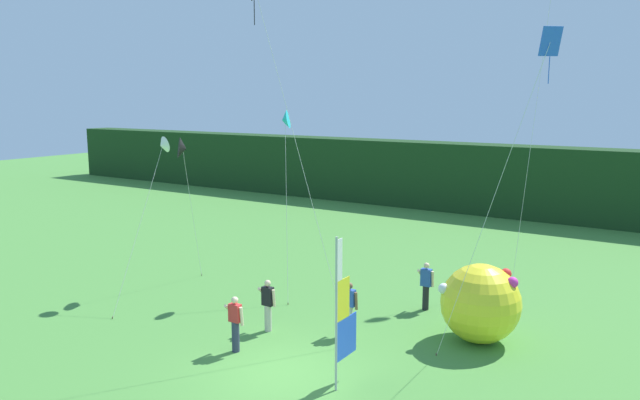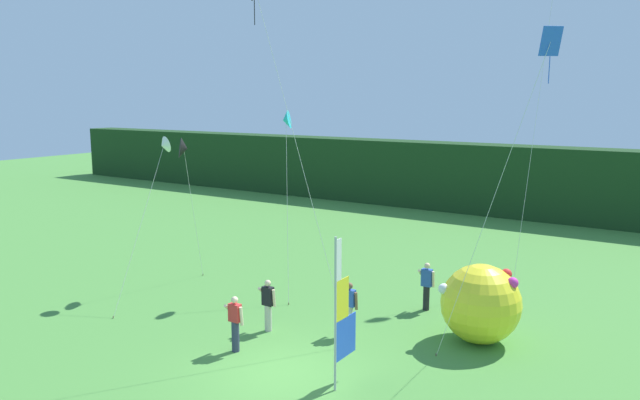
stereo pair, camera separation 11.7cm
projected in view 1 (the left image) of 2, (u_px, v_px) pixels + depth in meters
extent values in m
plane|color=#478438|center=(283.00, 372.00, 16.26)|extent=(120.00, 120.00, 0.00)
cube|color=#193819|center=(529.00, 182.00, 36.90)|extent=(80.00, 2.40, 4.33)
cylinder|color=#B7B7BC|center=(336.00, 315.00, 14.96)|extent=(0.06, 0.06, 3.93)
cube|color=blue|center=(347.00, 337.00, 15.51)|extent=(0.02, 0.97, 1.05)
cube|color=yellow|center=(343.00, 299.00, 15.18)|extent=(0.02, 0.60, 1.05)
cube|color=white|center=(340.00, 260.00, 14.85)|extent=(0.02, 0.23, 1.05)
cylinder|color=#B7B2A3|center=(268.00, 318.00, 19.09)|extent=(0.22, 0.22, 0.84)
cube|color=black|center=(268.00, 296.00, 18.97)|extent=(0.36, 0.20, 0.59)
sphere|color=beige|center=(268.00, 283.00, 18.90)|extent=(0.20, 0.20, 0.20)
cylinder|color=beige|center=(263.00, 292.00, 19.14)|extent=(0.09, 0.48, 0.42)
cylinder|color=beige|center=(274.00, 298.00, 18.86)|extent=(0.09, 0.14, 0.56)
cylinder|color=#2D334C|center=(236.00, 337.00, 17.54)|extent=(0.22, 0.22, 0.90)
cube|color=red|center=(235.00, 313.00, 17.42)|extent=(0.36, 0.20, 0.52)
sphere|color=beige|center=(235.00, 300.00, 17.36)|extent=(0.20, 0.20, 0.20)
cylinder|color=beige|center=(230.00, 310.00, 17.59)|extent=(0.09, 0.48, 0.42)
cylinder|color=beige|center=(242.00, 316.00, 17.31)|extent=(0.09, 0.14, 0.56)
cylinder|color=#B7B2A3|center=(349.00, 320.00, 18.78)|extent=(0.22, 0.22, 0.92)
cube|color=#284CA8|center=(349.00, 298.00, 18.66)|extent=(0.36, 0.20, 0.52)
sphere|color=brown|center=(350.00, 286.00, 18.60)|extent=(0.20, 0.20, 0.20)
cylinder|color=brown|center=(344.00, 295.00, 18.83)|extent=(0.09, 0.48, 0.42)
cylinder|color=brown|center=(356.00, 301.00, 18.55)|extent=(0.09, 0.14, 0.56)
cylinder|color=black|center=(426.00, 298.00, 21.01)|extent=(0.22, 0.22, 0.85)
cube|color=#284CA8|center=(426.00, 277.00, 20.89)|extent=(0.36, 0.20, 0.60)
sphere|color=beige|center=(427.00, 266.00, 20.82)|extent=(0.20, 0.20, 0.20)
cylinder|color=beige|center=(421.00, 274.00, 21.05)|extent=(0.09, 0.48, 0.42)
cylinder|color=beige|center=(433.00, 279.00, 20.78)|extent=(0.09, 0.14, 0.56)
sphere|color=yellow|center=(481.00, 303.00, 18.15)|extent=(2.37, 2.37, 2.37)
sphere|color=white|center=(444.00, 289.00, 18.12)|extent=(0.33, 0.33, 0.33)
sphere|color=red|center=(506.00, 274.00, 18.30)|extent=(0.33, 0.33, 0.33)
sphere|color=#DB33A8|center=(512.00, 283.00, 17.57)|extent=(0.33, 0.33, 0.33)
cylinder|color=brown|center=(288.00, 304.00, 21.54)|extent=(0.03, 0.03, 0.08)
cylinder|color=silver|center=(287.00, 210.00, 22.11)|extent=(1.36, 1.80, 6.40)
cone|color=#23B2C6|center=(285.00, 120.00, 22.68)|extent=(0.62, 0.78, 0.72)
cylinder|color=brown|center=(511.00, 288.00, 23.29)|extent=(0.03, 0.03, 0.08)
cylinder|color=silver|center=(533.00, 132.00, 23.76)|extent=(0.08, 3.54, 11.78)
cylinder|color=brown|center=(202.00, 275.00, 25.06)|extent=(0.03, 0.03, 0.08)
cylinder|color=silver|center=(193.00, 214.00, 24.16)|extent=(0.21, 1.02, 5.31)
cone|color=black|center=(183.00, 148.00, 23.25)|extent=(0.87, 0.83, 0.84)
cylinder|color=brown|center=(436.00, 354.00, 17.31)|extent=(0.03, 0.03, 0.08)
cylinder|color=silver|center=(491.00, 205.00, 16.58)|extent=(2.30, 1.45, 8.67)
cube|color=blue|center=(551.00, 41.00, 15.85)|extent=(0.56, 0.53, 0.74)
cylinder|color=blue|center=(549.00, 70.00, 15.98)|extent=(0.02, 0.02, 0.70)
cylinder|color=brown|center=(112.00, 318.00, 20.19)|extent=(0.03, 0.03, 0.08)
cylinder|color=silver|center=(139.00, 227.00, 21.31)|extent=(0.81, 3.29, 5.50)
cone|color=white|center=(163.00, 145.00, 22.43)|extent=(0.68, 0.51, 0.64)
cylinder|color=brown|center=(350.00, 345.00, 17.96)|extent=(0.03, 0.03, 0.08)
cylinder|color=silver|center=(303.00, 168.00, 17.69)|extent=(2.99, 0.50, 10.41)
cylinder|color=black|center=(254.00, 12.00, 17.54)|extent=(0.02, 0.02, 0.70)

